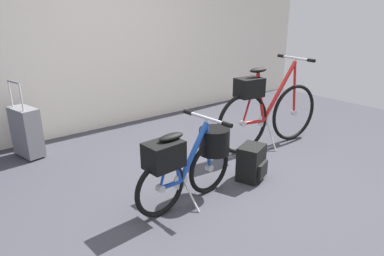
% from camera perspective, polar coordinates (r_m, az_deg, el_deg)
% --- Properties ---
extents(ground_plane, '(7.53, 7.53, 0.00)m').
position_cam_1_polar(ground_plane, '(2.98, 6.40, -11.21)').
color(ground_plane, '#38383F').
extents(back_wall, '(7.53, 0.10, 2.81)m').
position_cam_1_polar(back_wall, '(4.56, -15.39, 17.38)').
color(back_wall, silver).
rests_on(back_wall, ground_plane).
extents(folding_bike_foreground, '(0.99, 0.53, 0.70)m').
position_cam_1_polar(folding_bike_foreground, '(2.72, -0.24, -5.08)').
color(folding_bike_foreground, black).
rests_on(folding_bike_foreground, ground_plane).
extents(display_bike_left, '(1.45, 0.53, 1.01)m').
position_cam_1_polar(display_bike_left, '(3.88, 12.26, 3.10)').
color(display_bike_left, black).
rests_on(display_bike_left, ground_plane).
extents(rolling_suitcase, '(0.26, 0.39, 0.83)m').
position_cam_1_polar(rolling_suitcase, '(4.00, -26.02, -0.52)').
color(rolling_suitcase, slate).
rests_on(rolling_suitcase, ground_plane).
extents(backpack_on_floor, '(0.31, 0.29, 0.33)m').
position_cam_1_polar(backpack_on_floor, '(3.21, 9.97, -5.77)').
color(backpack_on_floor, black).
rests_on(backpack_on_floor, ground_plane).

